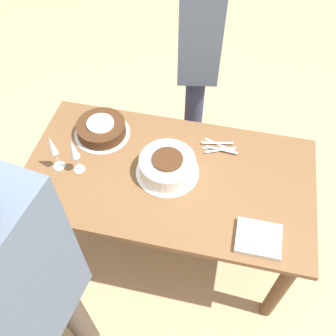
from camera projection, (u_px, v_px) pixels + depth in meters
name	position (u px, v px, depth m)	size (l,w,h in m)	color
ground_plane	(168.00, 240.00, 2.44)	(12.00, 12.00, 0.00)	tan
dining_table	(168.00, 188.00, 1.96)	(1.44, 0.78, 0.72)	brown
cake_center_white	(167.00, 166.00, 1.83)	(0.32, 0.32, 0.11)	white
cake_front_chocolate	(101.00, 129.00, 2.00)	(0.30, 0.30, 0.09)	white
wine_glass_near	(74.00, 150.00, 1.76)	(0.06, 0.06, 0.22)	silver
wine_glass_far	(52.00, 147.00, 1.78)	(0.06, 0.06, 0.22)	silver
fork_pile	(219.00, 147.00, 1.96)	(0.20, 0.11, 0.01)	silver
napkin_stack	(258.00, 239.00, 1.63)	(0.20, 0.17, 0.03)	silver
person_cutting	(199.00, 30.00, 2.02)	(0.29, 0.43, 1.76)	#2D334C
person_watching	(24.00, 297.00, 1.22)	(0.27, 0.43, 1.65)	#4C4238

